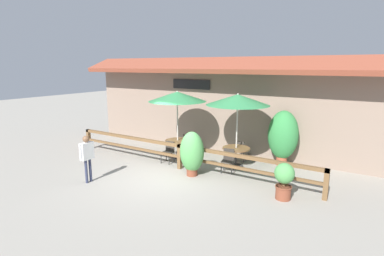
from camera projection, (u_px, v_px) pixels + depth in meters
ground_plane at (163, 177)px, 10.54m from camera, size 60.00×60.00×0.00m
building_facade at (217, 104)px, 13.51m from camera, size 14.28×1.49×4.23m
patio_railing at (180, 151)px, 11.27m from camera, size 10.40×0.14×0.95m
patio_umbrella_near at (177, 97)px, 12.31m from camera, size 2.39×2.39×2.84m
dining_table_near at (178, 144)px, 12.72m from camera, size 1.06×1.06×0.75m
chair_near_streetside at (168, 151)px, 12.06m from camera, size 0.44×0.44×0.85m
chair_near_wallside at (188, 143)px, 13.36m from camera, size 0.50×0.50×0.85m
patio_umbrella_middle at (238, 100)px, 11.16m from camera, size 2.39×2.39×2.84m
dining_table_middle at (236, 151)px, 11.57m from camera, size 1.06×1.06×0.75m
chair_middle_streetside at (228, 159)px, 10.97m from camera, size 0.50×0.50×0.85m
chair_middle_wallside at (242, 150)px, 12.24m from camera, size 0.50×0.50×0.85m
potted_plant_entrance_palm at (192, 153)px, 10.55m from camera, size 0.87×0.79×1.60m
potted_plant_tall_tropical at (284, 179)px, 8.70m from camera, size 0.58×0.52×1.10m
potted_plant_small_flowering at (283, 136)px, 11.61m from camera, size 1.16×1.05×2.17m
pedestrian at (87, 153)px, 9.88m from camera, size 0.22×0.57×1.61m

